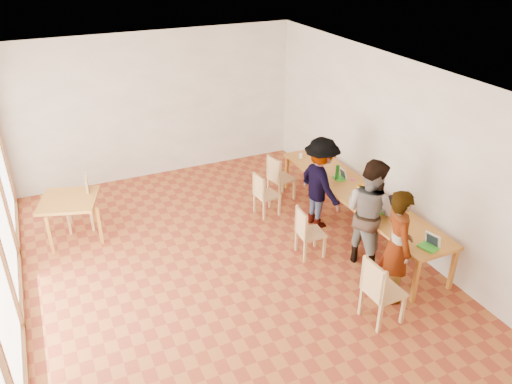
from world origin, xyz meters
TOP-DOWN VIEW (x-y plane):
  - ground at (0.00, 0.00)m, footprint 8.00×8.00m
  - wall_back at (0.00, 4.00)m, footprint 6.00×0.10m
  - wall_right at (3.00, 0.00)m, footprint 0.10×8.00m
  - ceiling at (0.00, 0.00)m, footprint 6.00×8.00m
  - communal_table at (2.50, 0.28)m, footprint 0.80×4.00m
  - side_table at (-2.02, 2.08)m, footprint 0.90×0.90m
  - chair_near at (1.42, -1.76)m, footprint 0.48×0.48m
  - chair_mid at (1.32, -0.03)m, footprint 0.43×0.43m
  - chair_far at (1.24, 1.43)m, footprint 0.43×0.43m
  - chair_empty at (1.76, 1.85)m, footprint 0.50×0.50m
  - chair_spare at (-1.77, 2.36)m, footprint 0.49×0.49m
  - person_near at (1.95, -1.42)m, footprint 0.58×0.72m
  - person_mid at (2.12, -0.53)m, footprint 0.85×0.99m
  - person_far at (2.01, 0.72)m, footprint 0.66×1.09m
  - laptop_near at (2.47, -1.51)m, footprint 0.27×0.29m
  - laptop_mid at (2.42, -0.37)m, footprint 0.31×0.32m
  - laptop_far at (2.52, 0.86)m, footprint 0.21×0.23m
  - yellow_mug at (2.56, 0.33)m, footprint 0.16×0.16m
  - green_bottle at (2.43, 0.85)m, footprint 0.07×0.07m
  - clear_glass at (2.30, 1.95)m, footprint 0.07×0.07m
  - condiment_cup at (2.78, 2.13)m, footprint 0.08×0.08m
  - pink_phone at (2.68, 0.72)m, footprint 0.05×0.10m
  - black_pouch at (2.81, -0.28)m, footprint 0.16×0.26m

SIDE VIEW (x-z plane):
  - ground at x=0.00m, z-range 0.00..0.00m
  - chair_far at x=1.24m, z-range 0.29..0.73m
  - chair_mid at x=1.32m, z-range 0.29..0.75m
  - chair_empty at x=1.76m, z-range 0.31..0.80m
  - chair_spare at x=-1.77m, z-range 0.33..0.83m
  - chair_near at x=1.42m, z-range 0.34..0.86m
  - side_table at x=-2.02m, z-range 0.29..1.04m
  - communal_table at x=2.50m, z-range 0.33..1.08m
  - pink_phone at x=2.68m, z-range 0.75..0.76m
  - condiment_cup at x=2.78m, z-range 0.75..0.81m
  - clear_glass at x=2.30m, z-range 0.75..0.84m
  - black_pouch at x=2.81m, z-range 0.75..0.84m
  - yellow_mug at x=2.56m, z-range 0.75..0.84m
  - laptop_far at x=2.52m, z-range 0.71..0.89m
  - laptop_near at x=2.47m, z-range 0.70..0.91m
  - laptop_mid at x=2.42m, z-range 0.70..0.92m
  - person_far at x=2.01m, z-range 0.00..1.66m
  - person_near at x=1.95m, z-range 0.00..1.71m
  - person_mid at x=2.12m, z-range 0.00..1.76m
  - green_bottle at x=2.43m, z-range 0.75..1.03m
  - wall_back at x=0.00m, z-range 0.00..3.00m
  - wall_right at x=3.00m, z-range 0.00..3.00m
  - ceiling at x=0.00m, z-range 3.00..3.04m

